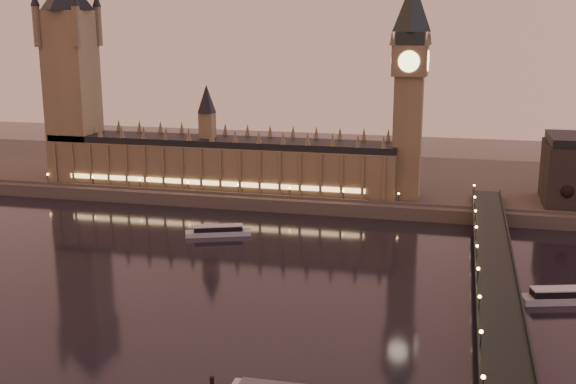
% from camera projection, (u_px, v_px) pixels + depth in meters
% --- Properties ---
extents(ground, '(700.00, 700.00, 0.00)m').
position_uv_depth(ground, '(217.00, 287.00, 247.01)').
color(ground, black).
rests_on(ground, ground).
extents(far_embankment, '(560.00, 130.00, 6.00)m').
position_uv_depth(far_embankment, '(367.00, 181.00, 395.51)').
color(far_embankment, '#423D35').
rests_on(far_embankment, ground).
extents(palace_of_westminster, '(180.00, 26.62, 52.00)m').
position_uv_depth(palace_of_westminster, '(219.00, 157.00, 365.54)').
color(palace_of_westminster, brown).
rests_on(palace_of_westminster, ground).
extents(victoria_tower, '(31.68, 31.68, 118.00)m').
position_uv_depth(victoria_tower, '(71.00, 66.00, 373.54)').
color(victoria_tower, brown).
rests_on(victoria_tower, ground).
extents(big_ben, '(17.68, 17.68, 104.00)m').
position_uv_depth(big_ben, '(410.00, 76.00, 334.30)').
color(big_ben, brown).
rests_on(big_ben, ground).
extents(westminster_bridge, '(13.20, 260.00, 15.30)m').
position_uv_depth(westminster_bridge, '(495.00, 295.00, 224.84)').
color(westminster_bridge, black).
rests_on(westminster_bridge, ground).
extents(bare_tree_0, '(6.62, 6.62, 13.45)m').
position_uv_depth(bare_tree_0, '(570.00, 190.00, 317.52)').
color(bare_tree_0, black).
rests_on(bare_tree_0, ground).
extents(cruise_boat_a, '(27.89, 15.37, 4.41)m').
position_uv_depth(cruise_boat_a, '(218.00, 231.00, 306.11)').
color(cruise_boat_a, silver).
rests_on(cruise_boat_a, ground).
extents(cruise_boat_b, '(27.02, 13.94, 4.85)m').
position_uv_depth(cruise_boat_b, '(562.00, 296.00, 233.32)').
color(cruise_boat_b, silver).
rests_on(cruise_boat_b, ground).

